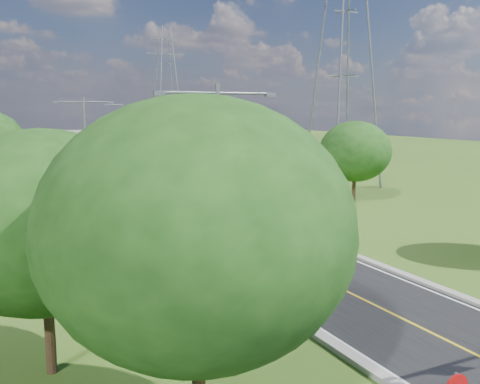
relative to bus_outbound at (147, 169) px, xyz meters
name	(u,v)px	position (x,y,z in m)	size (l,w,h in m)	color
ground	(113,177)	(-2.40, 7.62, -1.75)	(260.00, 260.00, 0.00)	#294E16
road	(103,172)	(-2.40, 13.62, -1.72)	(8.00, 150.00, 0.06)	black
curb_left	(72,173)	(-6.65, 13.62, -1.64)	(0.50, 150.00, 0.22)	gray
curb_right	(133,170)	(1.85, 13.62, -1.64)	(0.50, 150.00, 0.22)	gray
speed_limit_sign	(216,183)	(2.80, -14.39, -0.15)	(0.55, 0.09, 2.40)	slate
overpass	(43,134)	(-2.40, 87.62, 0.67)	(30.00, 3.00, 3.20)	gray
streetlight_near_left	(218,174)	(-8.40, -40.38, 4.20)	(5.90, 0.25, 10.00)	slate
streetlight_mid_left	(85,139)	(-8.40, -7.38, 4.20)	(5.90, 0.25, 10.00)	slate
streetlight_far_right	(123,127)	(3.60, 25.62, 4.20)	(5.90, 0.25, 10.00)	slate
power_tower_near	(344,63)	(19.60, -12.38, 12.26)	(9.00, 6.40, 28.00)	slate
power_tower_far	(166,87)	(23.60, 62.62, 12.26)	(9.00, 6.40, 28.00)	slate
tree_la	(43,221)	(-16.40, -44.38, 3.52)	(7.14, 7.14, 8.30)	black
tree_lf	(197,231)	(-13.40, -50.38, 4.14)	(7.98, 7.98, 9.28)	black
tree_rb	(355,151)	(13.60, -22.38, 3.21)	(6.72, 6.72, 7.82)	black
tree_rc	(242,144)	(12.60, -0.38, 2.59)	(5.88, 5.88, 6.84)	black
tree_rd	(190,130)	(14.60, 23.62, 3.52)	(7.14, 7.14, 8.30)	black
tree_re	(138,132)	(12.10, 47.62, 2.28)	(5.46, 5.46, 6.35)	black
tree_rf	(129,126)	(15.60, 67.62, 2.90)	(6.30, 6.30, 7.33)	black
bus_outbound	(147,169)	(0.00, 0.00, 0.00)	(2.83, 12.11, 3.37)	silver
bus_inbound	(160,189)	(-3.65, -16.52, -0.03)	(2.79, 11.91, 3.32)	white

